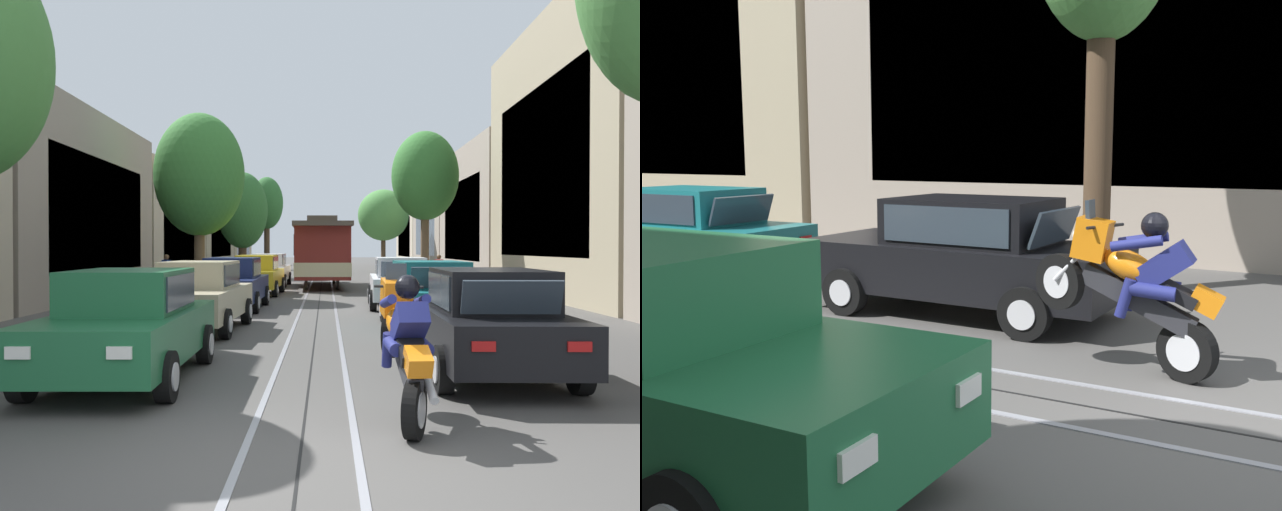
{
  "view_description": "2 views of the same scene",
  "coord_description": "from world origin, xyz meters",
  "views": [
    {
      "loc": [
        0.24,
        -5.51,
        1.91
      ],
      "look_at": [
        -0.01,
        20.97,
        1.56
      ],
      "focal_mm": 36.52,
      "sensor_mm": 36.0,
      "label": 1
    },
    {
      "loc": [
        -5.72,
        -0.43,
        2.19
      ],
      "look_at": [
        1.42,
        3.56,
        1.0
      ],
      "focal_mm": 40.11,
      "sensor_mm": 36.0,
      "label": 2
    }
  ],
  "objects": [
    {
      "name": "motorcycle_with_rider",
      "position": [
        1.08,
        1.41,
        0.91
      ],
      "size": [
        0.56,
        1.88,
        1.72
      ],
      "color": "black",
      "rests_on": "ground"
    },
    {
      "name": "parked_car_green_near_left",
      "position": [
        -2.61,
        3.78,
        0.8
      ],
      "size": [
        2.03,
        4.37,
        1.58
      ],
      "color": "#1E6038",
      "rests_on": "ground"
    },
    {
      "name": "parked_car_teal_second_right",
      "position": [
        2.65,
        9.69,
        0.8
      ],
      "size": [
        2.09,
        4.4,
        1.58
      ],
      "color": "#196B70",
      "rests_on": "ground"
    },
    {
      "name": "parked_car_black_near_right",
      "position": [
        2.65,
        4.2,
        0.8
      ],
      "size": [
        2.02,
        4.37,
        1.58
      ],
      "color": "black",
      "rests_on": "ground"
    }
  ]
}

